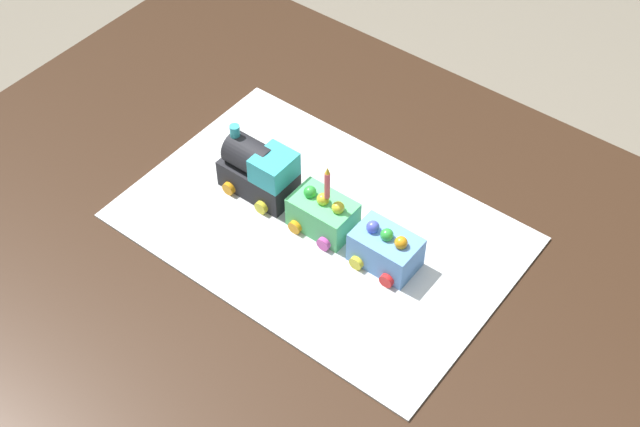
{
  "coord_description": "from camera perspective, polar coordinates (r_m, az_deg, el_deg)",
  "views": [
    {
      "loc": [
        0.53,
        -0.69,
        1.78
      ],
      "look_at": [
        -0.03,
        0.04,
        0.77
      ],
      "focal_mm": 49.34,
      "sensor_mm": 36.0,
      "label": 1
    }
  ],
  "objects": [
    {
      "name": "cake_board",
      "position": [
        1.38,
        -0.0,
        -0.89
      ],
      "size": [
        0.6,
        0.4,
        0.0
      ],
      "primitive_type": "cube",
      "color": "silver",
      "rests_on": "dining_table"
    },
    {
      "name": "birthday_candle",
      "position": [
        1.3,
        0.47,
        1.99
      ],
      "size": [
        0.01,
        0.01,
        0.06
      ],
      "color": "#F24C59",
      "rests_on": "cake_car_tanker_mint_green"
    },
    {
      "name": "cake_car_gondola_sky_blue",
      "position": [
        1.32,
        4.28,
        -2.32
      ],
      "size": [
        0.1,
        0.08,
        0.07
      ],
      "color": "#669EEA",
      "rests_on": "cake_board"
    },
    {
      "name": "cake_locomotive",
      "position": [
        1.41,
        -3.99,
        2.84
      ],
      "size": [
        0.14,
        0.08,
        0.12
      ],
      "color": "#232328",
      "rests_on": "cake_board"
    },
    {
      "name": "cake_car_tanker_mint_green",
      "position": [
        1.36,
        0.19,
        -0.01
      ],
      "size": [
        0.1,
        0.08,
        0.07
      ],
      "color": "#59CC7A",
      "rests_on": "cake_board"
    },
    {
      "name": "dining_table",
      "position": [
        1.44,
        0.06,
        -5.3
      ],
      "size": [
        1.4,
        1.0,
        0.74
      ],
      "color": "#382316",
      "rests_on": "ground"
    }
  ]
}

